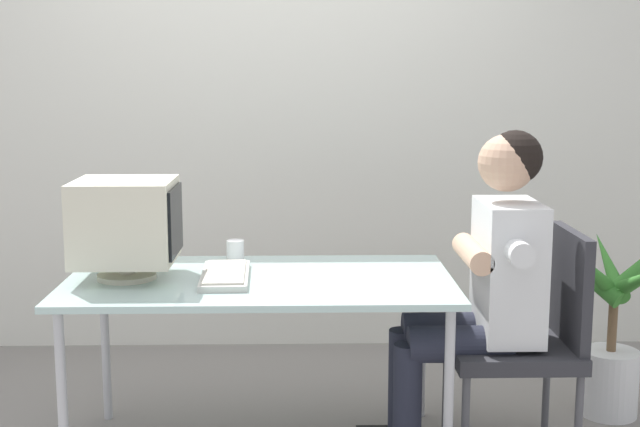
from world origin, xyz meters
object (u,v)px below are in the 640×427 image
Objects in this scene: office_chair at (530,332)px; potted_plant at (610,328)px; desk at (260,291)px; keyboard at (225,275)px; desk_mug at (235,250)px; crt_monitor at (126,223)px; person_seated at (483,279)px.

office_chair is 0.60m from potted_plant.
desk is 0.15m from keyboard.
office_chair is (1.04, -0.03, -0.16)m from desk.
crt_monitor is at bearing -140.08° from desk_mug.
potted_plant is at bearing 9.84° from crt_monitor.
crt_monitor reaches higher than keyboard.
desk is 0.35m from desk_mug.
office_chair is (1.18, -0.02, -0.23)m from keyboard.
office_chair is 0.70× the size of person_seated.
potted_plant is (2.00, 0.35, -0.54)m from crt_monitor.
person_seated is at bearing -1.24° from crt_monitor.
potted_plant is at bearing 12.34° from keyboard.
crt_monitor is 0.42m from keyboard.
potted_plant reaches higher than desk.
desk is 17.49× the size of desk_mug.
potted_plant is at bearing 39.59° from office_chair.
crt_monitor is 0.30× the size of person_seated.
keyboard reaches higher than desk.
person_seated reaches higher than desk.
desk is at bearing -167.10° from potted_plant.
crt_monitor is at bearing 178.56° from keyboard.
office_chair reaches higher than potted_plant.
crt_monitor reaches higher than desk_mug.
potted_plant is (1.63, 0.36, -0.33)m from keyboard.
desk is 0.86m from person_seated.
keyboard is 0.49× the size of office_chair.
potted_plant is at bearing 0.83° from desk_mug.
office_chair is at bearing -16.94° from desk_mug.
person_seated is at bearing -1.16° from keyboard.
keyboard is at bearing 179.03° from office_chair.
potted_plant is (1.50, 0.34, -0.27)m from desk.
potted_plant reaches higher than desk_mug.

